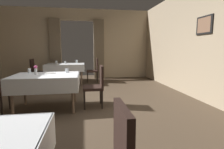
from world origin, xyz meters
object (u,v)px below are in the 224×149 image
object	(u,v)px
glass_far_a	(65,62)
glass_far_c	(77,61)
glass_mid_c	(29,71)
glass_far_b	(56,62)
plate_mid_b	(50,73)
dining_table_mid	(46,79)
chair_far_left	(36,70)
dining_table_far	(66,66)
chair_far_right	(94,69)
chair_mid_right	(96,84)
glass_mid_d	(67,71)
flower_vase_mid	(36,70)

from	to	relation	value
glass_far_a	glass_far_c	bearing A→B (deg)	32.02
glass_mid_c	glass_far_b	size ratio (longest dim) A/B	0.97
glass_far_b	plate_mid_b	bearing A→B (deg)	-84.38
dining_table_mid	glass_mid_c	world-z (taller)	glass_mid_c
chair_far_left	glass_far_b	distance (m)	0.81
dining_table_mid	dining_table_far	xyz separation A→B (m)	(0.12, 2.87, 0.01)
glass_far_a	plate_mid_b	bearing A→B (deg)	-91.12
chair_far_right	glass_far_c	size ratio (longest dim) A/B	7.93
dining_table_far	chair_mid_right	world-z (taller)	chair_mid_right
chair_far_right	plate_mid_b	xyz separation A→B (m)	(-1.15, -2.77, 0.24)
chair_far_left	glass_far_a	size ratio (longest dim) A/B	10.27
dining_table_far	glass_mid_c	size ratio (longest dim) A/B	12.59
chair_mid_right	chair_far_right	distance (m)	3.00
glass_mid_c	glass_far_c	xyz separation A→B (m)	(0.94, 2.90, 0.00)
chair_mid_right	glass_far_b	bearing A→B (deg)	113.77
plate_mid_b	glass_mid_d	bearing A→B (deg)	9.82
glass_mid_d	glass_far_b	bearing A→B (deg)	103.40
chair_mid_right	flower_vase_mid	size ratio (longest dim) A/B	4.58
chair_mid_right	chair_far_right	size ratio (longest dim) A/B	1.00
chair_far_left	glass_mid_d	world-z (taller)	chair_far_left
chair_mid_right	chair_far_left	distance (m)	3.61
flower_vase_mid	glass_far_c	xyz separation A→B (m)	(0.73, 3.19, -0.05)
glass_mid_d	glass_far_a	world-z (taller)	glass_mid_d
chair_mid_right	chair_far_left	bearing A→B (deg)	124.51
plate_mid_b	glass_far_b	distance (m)	2.71
dining_table_mid	glass_mid_c	bearing A→B (deg)	145.02
chair_mid_right	glass_far_b	distance (m)	3.20
dining_table_mid	glass_far_a	world-z (taller)	glass_far_a
chair_mid_right	chair_far_left	size ratio (longest dim) A/B	1.00
flower_vase_mid	glass_far_c	size ratio (longest dim) A/B	1.73
chair_far_right	glass_mid_d	size ratio (longest dim) A/B	9.85
glass_mid_d	dining_table_far	bearing A→B (deg)	96.50
plate_mid_b	glass_far_b	size ratio (longest dim) A/B	2.00
dining_table_mid	glass_mid_d	bearing A→B (deg)	32.71
dining_table_far	glass_mid_c	bearing A→B (deg)	-101.72
chair_far_right	flower_vase_mid	distance (m)	3.30
glass_mid_c	glass_far_c	distance (m)	3.05
dining_table_mid	glass_mid_c	size ratio (longest dim) A/B	12.32
chair_far_left	glass_far_c	world-z (taller)	chair_far_left
chair_far_right	glass_mid_c	world-z (taller)	chair_far_right
glass_far_b	chair_far_right	bearing A→B (deg)	3.16
flower_vase_mid	plate_mid_b	size ratio (longest dim) A/B	0.88
chair_far_right	glass_far_a	world-z (taller)	chair_far_right
glass_mid_c	chair_far_right	bearing A→B (deg)	58.85
dining_table_mid	plate_mid_b	bearing A→B (deg)	75.67
dining_table_far	glass_far_c	size ratio (longest dim) A/B	12.01
plate_mid_b	glass_far_c	size ratio (longest dim) A/B	1.96
dining_table_far	glass_mid_d	xyz separation A→B (m)	(0.30, -2.60, 0.13)
flower_vase_mid	plate_mid_b	distance (m)	0.34
glass_mid_c	glass_far_c	world-z (taller)	glass_far_c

